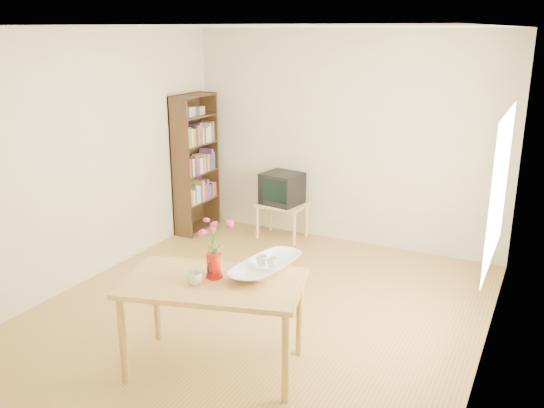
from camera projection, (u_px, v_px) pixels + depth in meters
The scene contains 11 objects.
room at pixel (260, 180), 5.08m from camera, with size 4.50×4.50×4.50m.
table at pixel (214, 291), 4.39m from camera, with size 1.51×1.11×0.75m.
tv_stand at pixel (282, 209), 7.34m from camera, with size 0.60×0.45×0.46m.
bookshelf at pixel (196, 168), 7.51m from camera, with size 0.28×0.70×1.80m.
pitcher at pixel (214, 266), 4.41m from camera, with size 0.13×0.21×0.20m.
flowers at pixel (213, 236), 4.33m from camera, with size 0.22×0.22×0.31m, color #F63A69, non-canonical shape.
mug at pixel (195, 278), 4.30m from camera, with size 0.12×0.12×0.09m, color white.
bowl at pixel (266, 244), 4.48m from camera, with size 0.49×0.49×0.46m, color white.
teacup_a at pixel (261, 248), 4.51m from camera, with size 0.08×0.08×0.07m, color white.
teacup_b at pixel (272, 249), 4.49m from camera, with size 0.07×0.07×0.07m, color white.
television at pixel (283, 188), 7.27m from camera, with size 0.52×0.49×0.40m.
Camera 1 is at (2.34, -4.34, 2.58)m, focal length 38.00 mm.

